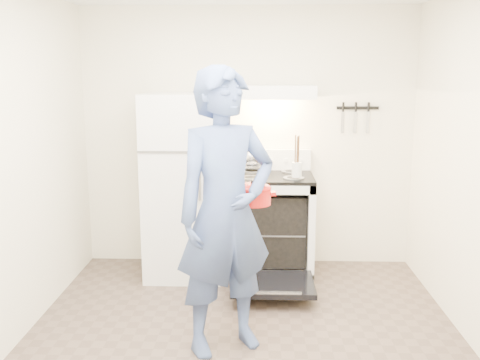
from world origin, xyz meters
name	(u,v)px	position (x,y,z in m)	size (l,w,h in m)	color
floor	(243,350)	(0.00, 0.00, 0.00)	(3.60, 3.60, 0.00)	#4F4037
back_wall	(248,138)	(0.00, 1.80, 1.25)	(3.20, 0.02, 2.50)	silver
refrigerator	(185,186)	(-0.58, 1.45, 0.85)	(0.70, 0.70, 1.70)	silver
stove_body	(271,226)	(0.23, 1.48, 0.46)	(0.76, 0.65, 0.92)	silver
cooktop	(272,177)	(0.23, 1.48, 0.94)	(0.76, 0.65, 0.03)	black
backsplash	(271,160)	(0.23, 1.76, 1.05)	(0.76, 0.07, 0.20)	silver
oven_door	(273,284)	(0.23, 0.88, 0.12)	(0.70, 0.54, 0.04)	black
oven_rack	(271,228)	(0.23, 1.48, 0.44)	(0.60, 0.52, 0.01)	slate
range_hood	(273,92)	(0.23, 1.55, 1.71)	(0.76, 0.50, 0.12)	silver
knife_strip	(358,108)	(1.05, 1.79, 1.55)	(0.40, 0.02, 0.03)	black
pizza_stone	(280,229)	(0.31, 1.40, 0.45)	(0.32, 0.32, 0.02)	#886C4C
tea_kettle	(251,155)	(0.04, 1.70, 1.10)	(0.25, 0.20, 0.30)	#B9B9BE
utensil_jar	(297,170)	(0.44, 1.25, 1.05)	(0.09, 0.09, 0.13)	silver
person	(226,213)	(-0.12, 0.06, 0.97)	(0.71, 0.46, 1.94)	navy
dutch_oven	(253,196)	(0.07, 0.26, 1.04)	(0.32, 0.25, 0.22)	red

